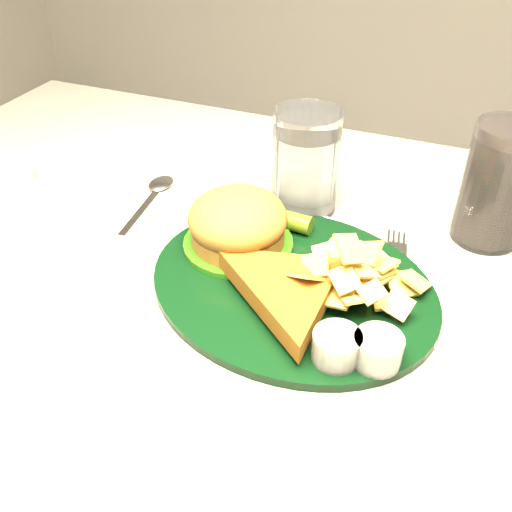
{
  "coord_description": "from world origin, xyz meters",
  "views": [
    {
      "loc": [
        0.21,
        -0.49,
        1.16
      ],
      "look_at": [
        0.03,
        -0.05,
        0.8
      ],
      "focal_mm": 40.0,
      "sensor_mm": 36.0,
      "label": 1
    }
  ],
  "objects_px": {
    "table": "(250,449)",
    "cola_glass": "(498,185)",
    "water_glass": "(306,162)",
    "dinner_plate": "(293,262)",
    "fork_napkin": "(376,294)"
  },
  "relations": [
    {
      "from": "water_glass",
      "to": "cola_glass",
      "type": "relative_size",
      "value": 0.91
    },
    {
      "from": "table",
      "to": "water_glass",
      "type": "bearing_deg",
      "value": 80.75
    },
    {
      "from": "dinner_plate",
      "to": "fork_napkin",
      "type": "xyz_separation_m",
      "value": [
        0.09,
        0.02,
        -0.03
      ]
    },
    {
      "from": "table",
      "to": "dinner_plate",
      "type": "distance_m",
      "value": 0.42
    },
    {
      "from": "table",
      "to": "dinner_plate",
      "type": "height_order",
      "value": "dinner_plate"
    },
    {
      "from": "water_glass",
      "to": "cola_glass",
      "type": "xyz_separation_m",
      "value": [
        0.23,
        0.02,
        0.01
      ]
    },
    {
      "from": "table",
      "to": "fork_napkin",
      "type": "relative_size",
      "value": 6.65
    },
    {
      "from": "dinner_plate",
      "to": "water_glass",
      "type": "relative_size",
      "value": 2.42
    },
    {
      "from": "water_glass",
      "to": "fork_napkin",
      "type": "relative_size",
      "value": 0.75
    },
    {
      "from": "table",
      "to": "water_glass",
      "type": "height_order",
      "value": "water_glass"
    },
    {
      "from": "water_glass",
      "to": "fork_napkin",
      "type": "bearing_deg",
      "value": -47.95
    },
    {
      "from": "table",
      "to": "cola_glass",
      "type": "relative_size",
      "value": 8.05
    },
    {
      "from": "table",
      "to": "water_glass",
      "type": "xyz_separation_m",
      "value": [
        0.02,
        0.14,
        0.44
      ]
    },
    {
      "from": "water_glass",
      "to": "dinner_plate",
      "type": "bearing_deg",
      "value": -75.63
    },
    {
      "from": "water_glass",
      "to": "cola_glass",
      "type": "bearing_deg",
      "value": 4.76
    }
  ]
}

